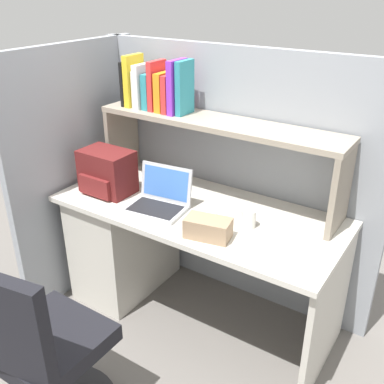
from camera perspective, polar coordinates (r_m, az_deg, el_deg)
ground_plane at (r=2.86m, az=0.57°, el=-15.16°), size 8.00×8.00×0.00m
desk at (r=2.81m, az=-6.11°, el=-5.94°), size 1.60×0.70×0.73m
cubicle_partition_rear at (r=2.72m, az=5.00°, el=1.85°), size 1.84×0.05×1.55m
cubicle_partition_left at (r=2.90m, az=-14.17°, el=2.67°), size 0.05×1.06×1.55m
overhead_hutch at (r=2.46m, az=3.23°, el=6.98°), size 1.44×0.28×0.45m
reference_books_on_shelf at (r=2.62m, az=-4.57°, el=13.23°), size 0.42×0.18×0.30m
laptop at (r=2.44m, az=-4.13°, el=-0.94°), size 0.34×0.28×0.22m
backpack at (r=2.64m, az=-10.85°, el=2.49°), size 0.30×0.23×0.25m
computer_mouse at (r=2.31m, az=2.24°, el=-3.40°), size 0.09×0.12×0.03m
paper_cup at (r=2.27m, az=7.22°, el=-3.38°), size 0.08×0.08×0.09m
tissue_box at (r=2.16m, az=2.06°, el=-4.63°), size 0.24×0.16×0.10m
office_chair at (r=2.13m, az=-18.51°, el=-19.76°), size 0.52×0.52×0.93m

